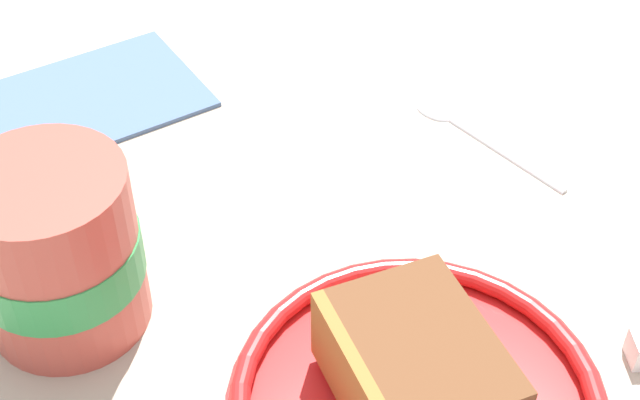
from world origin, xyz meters
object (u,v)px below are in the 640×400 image
cake_slice (415,374)px  tea_mug (56,248)px  teaspoon (457,120)px  folded_napkin (92,96)px

cake_slice → tea_mug: tea_mug is taller
cake_slice → teaspoon: cake_slice is taller
tea_mug → folded_napkin: (18.56, -0.28, -4.28)cm
tea_mug → teaspoon: (12.62, -23.43, -4.23)cm
cake_slice → teaspoon: bearing=-19.7°
cake_slice → folded_napkin: cake_slice is taller
teaspoon → folded_napkin: size_ratio=0.80×
teaspoon → tea_mug: bearing=118.3°
folded_napkin → tea_mug: bearing=179.1°
tea_mug → teaspoon: tea_mug is taller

